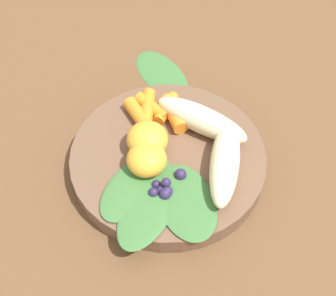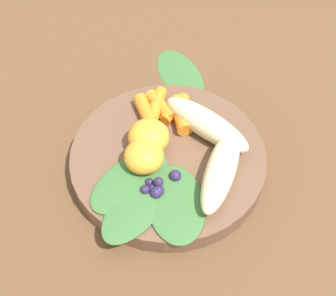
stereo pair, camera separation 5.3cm
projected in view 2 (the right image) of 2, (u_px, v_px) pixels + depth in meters
The scene contains 17 objects.
ground_plane at pixel (168, 165), 0.56m from camera, with size 2.40×2.40×0.00m, color brown.
bowl at pixel (168, 159), 0.55m from camera, with size 0.23×0.23×0.02m, color brown.
banana_peeled_left at pixel (206, 124), 0.55m from camera, with size 0.12×0.03×0.03m, color beige.
banana_peeled_right at pixel (221, 169), 0.51m from camera, with size 0.12×0.03×0.03m, color beige.
orange_segment_near at pixel (144, 156), 0.52m from camera, with size 0.05×0.05×0.03m, color #F4A833.
orange_segment_far at pixel (149, 137), 0.54m from camera, with size 0.05×0.05×0.04m, color #F4A833.
carrot_front at pixel (181, 115), 0.57m from camera, with size 0.02×0.02×0.05m, color orange.
carrot_mid_left at pixel (175, 108), 0.58m from camera, with size 0.01×0.01×0.05m, color orange.
carrot_mid_right at pixel (161, 106), 0.58m from camera, with size 0.02×0.02×0.05m, color orange.
carrot_rear at pixel (155, 108), 0.58m from camera, with size 0.02×0.02×0.06m, color orange.
carrot_small at pixel (146, 112), 0.57m from camera, with size 0.02×0.02×0.05m, color orange.
blueberry_pile at pixel (159, 186), 0.51m from camera, with size 0.04×0.03×0.02m.
coconut_shred_patch at pixel (135, 180), 0.52m from camera, with size 0.04×0.04×0.00m, color white.
kale_leaf_left at pixel (130, 181), 0.52m from camera, with size 0.11×0.06×0.01m, color #3D7038.
kale_leaf_right at pixel (141, 203), 0.50m from camera, with size 0.12×0.05×0.01m, color #3D7038.
kale_leaf_rear at pixel (176, 203), 0.50m from camera, with size 0.10×0.06×0.01m, color #3D7038.
kale_leaf_stray at pixel (180, 73), 0.66m from camera, with size 0.11×0.06×0.01m, color #3D7038.
Camera 2 is at (-0.30, -0.14, 0.46)m, focal length 49.36 mm.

